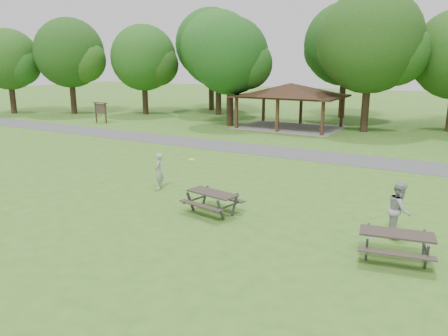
% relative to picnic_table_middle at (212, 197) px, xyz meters
% --- Properties ---
extents(ground, '(160.00, 160.00, 0.00)m').
position_rel_picnic_table_middle_xyz_m(ground, '(-1.52, -2.22, -0.62)').
color(ground, '#3C6D1F').
rests_on(ground, ground).
extents(asphalt_path, '(120.00, 3.20, 0.02)m').
position_rel_picnic_table_middle_xyz_m(asphalt_path, '(-1.52, 11.78, -0.61)').
color(asphalt_path, '#4B4B4D').
rests_on(asphalt_path, ground).
extents(pavilion, '(8.60, 7.01, 3.76)m').
position_rel_picnic_table_middle_xyz_m(pavilion, '(-5.52, 21.78, 2.44)').
color(pavilion, '#3C2016').
rests_on(pavilion, ground).
extents(notice_board, '(1.60, 0.30, 1.88)m').
position_rel_picnic_table_middle_xyz_m(notice_board, '(-21.52, 15.78, 0.69)').
color(notice_board, '#342012').
rests_on(notice_board, ground).
extents(tree_row_a, '(7.56, 7.20, 9.97)m').
position_rel_picnic_table_middle_xyz_m(tree_row_a, '(-29.43, 19.81, 5.53)').
color(tree_row_a, black).
rests_on(tree_row_a, ground).
extents(tree_row_b, '(7.14, 6.80, 9.28)m').
position_rel_picnic_table_middle_xyz_m(tree_row_b, '(-22.43, 23.31, 5.05)').
color(tree_row_b, black).
rests_on(tree_row_b, ground).
extents(tree_row_c, '(8.19, 7.80, 10.67)m').
position_rel_picnic_table_middle_xyz_m(tree_row_c, '(-15.42, 26.81, 5.92)').
color(tree_row_c, black).
rests_on(tree_row_c, ground).
extents(tree_row_d, '(6.93, 6.60, 9.27)m').
position_rel_picnic_table_middle_xyz_m(tree_row_d, '(-10.44, 20.31, 5.15)').
color(tree_row_d, black).
rests_on(tree_row_d, ground).
extents(tree_row_e, '(8.40, 8.00, 11.02)m').
position_rel_picnic_table_middle_xyz_m(tree_row_e, '(0.58, 22.81, 6.16)').
color(tree_row_e, '#2E2014').
rests_on(tree_row_e, ground).
extents(tree_deep_a, '(8.40, 8.00, 11.38)m').
position_rel_picnic_table_middle_xyz_m(tree_deep_a, '(-18.42, 30.31, 6.51)').
color(tree_deep_a, black).
rests_on(tree_deep_a, ground).
extents(tree_deep_b, '(8.40, 8.00, 11.13)m').
position_rel_picnic_table_middle_xyz_m(tree_deep_b, '(-3.42, 30.81, 6.27)').
color(tree_deep_b, '#301E15').
rests_on(tree_deep_b, ground).
extents(tree_flank_left, '(6.72, 6.40, 8.93)m').
position_rel_picnic_table_middle_xyz_m(tree_flank_left, '(-35.44, 16.81, 4.91)').
color(tree_flank_left, black).
rests_on(tree_flank_left, ground).
extents(picnic_table_middle, '(2.18, 1.87, 0.84)m').
position_rel_picnic_table_middle_xyz_m(picnic_table_middle, '(0.00, 0.00, 0.00)').
color(picnic_table_middle, '#2E2721').
rests_on(picnic_table_middle, ground).
extents(picnic_table_far, '(2.27, 1.95, 0.87)m').
position_rel_picnic_table_middle_xyz_m(picnic_table_far, '(6.59, -0.83, 0.02)').
color(picnic_table_far, '#2E2721').
rests_on(picnic_table_far, ground).
extents(frisbee_in_flight, '(0.32, 0.32, 0.02)m').
position_rel_picnic_table_middle_xyz_m(frisbee_in_flight, '(-1.93, 1.53, 0.93)').
color(frisbee_in_flight, yellow).
rests_on(frisbee_in_flight, ground).
extents(frisbee_thrower, '(0.58, 0.69, 1.60)m').
position_rel_picnic_table_middle_xyz_m(frisbee_thrower, '(-3.76, 1.63, 0.18)').
color(frisbee_thrower, '#A7A7A9').
rests_on(frisbee_thrower, ground).
extents(frisbee_catcher, '(0.79, 0.96, 1.82)m').
position_rel_picnic_table_middle_xyz_m(frisbee_catcher, '(6.36, 1.08, 0.29)').
color(frisbee_catcher, '#9F9FA2').
rests_on(frisbee_catcher, ground).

